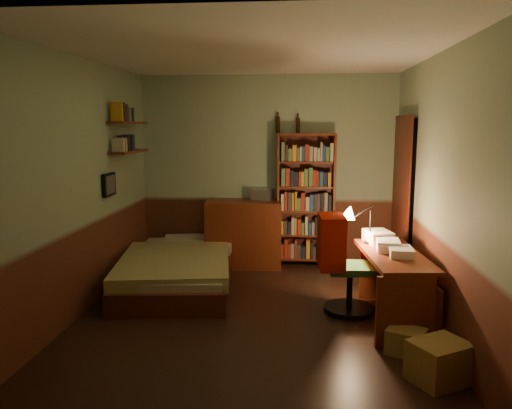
# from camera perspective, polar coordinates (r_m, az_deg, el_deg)

# --- Properties ---
(floor) EXTENTS (3.50, 4.00, 0.02)m
(floor) POSITION_cam_1_polar(r_m,az_deg,el_deg) (5.27, -0.25, -12.43)
(floor) COLOR black
(floor) RESTS_ON ground
(ceiling) EXTENTS (3.50, 4.00, 0.02)m
(ceiling) POSITION_cam_1_polar(r_m,az_deg,el_deg) (4.95, -0.27, 17.04)
(ceiling) COLOR silver
(ceiling) RESTS_ON wall_back
(wall_back) EXTENTS (3.50, 0.02, 2.60)m
(wall_back) POSITION_cam_1_polar(r_m,az_deg,el_deg) (6.94, 1.32, 3.93)
(wall_back) COLOR #8AA582
(wall_back) RESTS_ON ground
(wall_left) EXTENTS (0.02, 4.00, 2.60)m
(wall_left) POSITION_cam_1_polar(r_m,az_deg,el_deg) (5.40, -19.19, 1.94)
(wall_left) COLOR #8AA582
(wall_left) RESTS_ON ground
(wall_right) EXTENTS (0.02, 4.00, 2.60)m
(wall_right) POSITION_cam_1_polar(r_m,az_deg,el_deg) (5.09, 19.88, 1.49)
(wall_right) COLOR #8AA582
(wall_right) RESTS_ON ground
(wall_front) EXTENTS (3.50, 0.02, 2.60)m
(wall_front) POSITION_cam_1_polar(r_m,az_deg,el_deg) (2.98, -3.96, -3.07)
(wall_front) COLOR #8AA582
(wall_front) RESTS_ON ground
(doorway) EXTENTS (0.06, 0.90, 2.00)m
(doorway) POSITION_cam_1_polar(r_m,az_deg,el_deg) (6.38, 16.47, 0.38)
(doorway) COLOR black
(doorway) RESTS_ON ground
(door_trim) EXTENTS (0.02, 0.98, 2.08)m
(door_trim) POSITION_cam_1_polar(r_m,az_deg,el_deg) (6.37, 16.17, 0.39)
(door_trim) COLOR #41180E
(door_trim) RESTS_ON ground
(bed) EXTENTS (1.43, 2.35, 0.66)m
(bed) POSITION_cam_1_polar(r_m,az_deg,el_deg) (6.17, -8.78, -5.98)
(bed) COLOR olive
(bed) RESTS_ON ground
(dresser) EXTENTS (1.04, 0.55, 0.91)m
(dresser) POSITION_cam_1_polar(r_m,az_deg,el_deg) (6.85, -1.38, -3.30)
(dresser) COLOR #55210F
(dresser) RESTS_ON ground
(mini_stereo) EXTENTS (0.32, 0.27, 0.15)m
(mini_stereo) POSITION_cam_1_polar(r_m,az_deg,el_deg) (6.86, 0.72, 1.19)
(mini_stereo) COLOR #B2B2B7
(mini_stereo) RESTS_ON dresser
(bookshelf) EXTENTS (0.79, 0.29, 1.81)m
(bookshelf) POSITION_cam_1_polar(r_m,az_deg,el_deg) (6.81, 5.67, 0.46)
(bookshelf) COLOR #55210F
(bookshelf) RESTS_ON ground
(bottle_left) EXTENTS (0.07, 0.07, 0.22)m
(bottle_left) POSITION_cam_1_polar(r_m,az_deg,el_deg) (6.85, 2.51, 9.09)
(bottle_left) COLOR black
(bottle_left) RESTS_ON bookshelf
(bottle_right) EXTENTS (0.06, 0.06, 0.20)m
(bottle_right) POSITION_cam_1_polar(r_m,az_deg,el_deg) (6.84, 4.81, 8.99)
(bottle_right) COLOR black
(bottle_right) RESTS_ON bookshelf
(desk) EXTENTS (0.65, 1.32, 0.68)m
(desk) POSITION_cam_1_polar(r_m,az_deg,el_deg) (5.16, 15.32, -9.12)
(desk) COLOR #55210F
(desk) RESTS_ON ground
(paper_stack) EXTENTS (0.31, 0.37, 0.13)m
(paper_stack) POSITION_cam_1_polar(r_m,az_deg,el_deg) (5.46, 13.77, -3.61)
(paper_stack) COLOR silver
(paper_stack) RESTS_ON desk
(desk_lamp) EXTENTS (0.20, 0.20, 0.56)m
(desk_lamp) POSITION_cam_1_polar(r_m,az_deg,el_deg) (5.37, 12.96, -1.45)
(desk_lamp) COLOR black
(desk_lamp) RESTS_ON desk
(office_chair) EXTENTS (0.56, 0.50, 1.06)m
(office_chair) POSITION_cam_1_polar(r_m,az_deg,el_deg) (5.24, 10.73, -6.50)
(office_chair) COLOR #295D2B
(office_chair) RESTS_ON ground
(red_jacket) EXTENTS (0.25, 0.46, 0.54)m
(red_jacket) POSITION_cam_1_polar(r_m,az_deg,el_deg) (5.01, 8.03, 2.24)
(red_jacket) COLOR #B41700
(red_jacket) RESTS_ON office_chair
(wall_shelf_lower) EXTENTS (0.20, 0.90, 0.03)m
(wall_shelf_lower) POSITION_cam_1_polar(r_m,az_deg,el_deg) (6.35, -14.26, 5.89)
(wall_shelf_lower) COLOR #55210F
(wall_shelf_lower) RESTS_ON wall_left
(wall_shelf_upper) EXTENTS (0.20, 0.90, 0.03)m
(wall_shelf_upper) POSITION_cam_1_polar(r_m,az_deg,el_deg) (6.34, -14.38, 9.04)
(wall_shelf_upper) COLOR #55210F
(wall_shelf_upper) RESTS_ON wall_left
(framed_picture) EXTENTS (0.04, 0.32, 0.26)m
(framed_picture) POSITION_cam_1_polar(r_m,az_deg,el_deg) (5.94, -16.45, 2.20)
(framed_picture) COLOR black
(framed_picture) RESTS_ON wall_left
(cardboard_box_a) EXTENTS (0.53, 0.50, 0.31)m
(cardboard_box_a) POSITION_cam_1_polar(r_m,az_deg,el_deg) (4.19, 20.23, -16.51)
(cardboard_box_a) COLOR olive
(cardboard_box_a) RESTS_ON ground
(cardboard_box_b) EXTENTS (0.39, 0.36, 0.22)m
(cardboard_box_b) POSITION_cam_1_polar(r_m,az_deg,el_deg) (4.57, 16.80, -14.75)
(cardboard_box_b) COLOR olive
(cardboard_box_b) RESTS_ON ground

